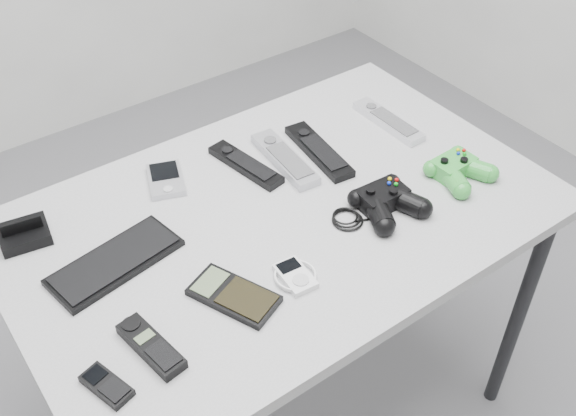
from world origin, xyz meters
TOP-DOWN VIEW (x-y plane):
  - desk at (0.07, 0.07)m, footprint 1.12×0.72m
  - pda_keyboard at (-0.27, 0.13)m, footprint 0.27×0.15m
  - dock_bracket at (-0.38, 0.30)m, footprint 0.11×0.10m
  - pda at (-0.07, 0.29)m, footprint 0.11×0.13m
  - remote_silver_a at (0.18, 0.20)m, footprint 0.07×0.22m
  - remote_black_a at (0.10, 0.24)m, footprint 0.08×0.21m
  - remote_black_b at (0.26, 0.18)m, footprint 0.08×0.23m
  - remote_silver_b at (0.47, 0.18)m, footprint 0.05×0.21m
  - mobile_phone at (-0.40, -0.11)m, footprint 0.06×0.10m
  - cordless_handset at (-0.31, -0.09)m, footprint 0.07×0.15m
  - calculator at (-0.13, -0.07)m, footprint 0.14×0.18m
  - mp3_player at (-0.01, -0.10)m, footprint 0.09×0.09m
  - controller_black at (0.26, -0.05)m, footprint 0.25×0.17m
  - controller_green at (0.46, -0.06)m, footprint 0.14×0.15m

SIDE VIEW (x-z plane):
  - desk at x=0.07m, z-range 0.31..1.06m
  - mp3_player at x=-0.01m, z-range 0.75..0.77m
  - mobile_phone at x=-0.40m, z-range 0.75..0.77m
  - pda_keyboard at x=-0.27m, z-range 0.75..0.77m
  - calculator at x=-0.13m, z-range 0.75..0.77m
  - pda at x=-0.07m, z-range 0.75..0.77m
  - remote_black_a at x=0.10m, z-range 0.75..0.77m
  - remote_silver_b at x=0.47m, z-range 0.75..0.77m
  - remote_black_b at x=0.26m, z-range 0.75..0.77m
  - cordless_handset at x=-0.31m, z-range 0.75..0.77m
  - remote_silver_a at x=0.18m, z-range 0.75..0.78m
  - controller_green at x=0.46m, z-range 0.75..0.80m
  - controller_black at x=0.26m, z-range 0.75..0.80m
  - dock_bracket at x=-0.38m, z-range 0.75..0.80m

